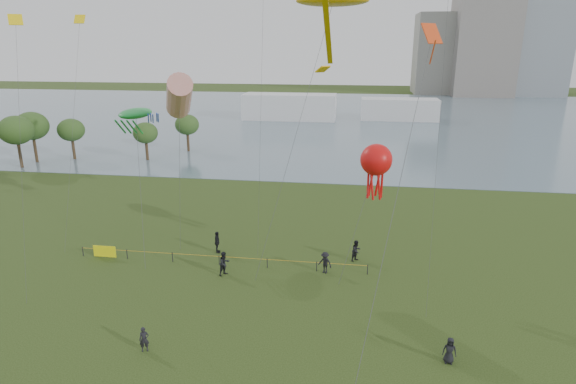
# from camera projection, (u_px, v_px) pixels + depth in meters

# --- Properties ---
(lake) EXTENTS (400.00, 120.00, 0.08)m
(lake) POSITION_uv_depth(u_px,v_px,m) (340.00, 117.00, 119.13)
(lake) COLOR slate
(lake) RESTS_ON ground_plane
(building_mid) EXTENTS (20.00, 20.00, 38.00)m
(building_mid) POSITION_uv_depth(u_px,v_px,m) (483.00, 39.00, 165.85)
(building_mid) COLOR slate
(building_mid) RESTS_ON ground_plane
(building_low) EXTENTS (16.00, 18.00, 28.00)m
(building_low) POSITION_uv_depth(u_px,v_px,m) (437.00, 54.00, 174.92)
(building_low) COLOR gray
(building_low) RESTS_ON ground_plane
(pavilion_left) EXTENTS (22.00, 8.00, 6.00)m
(pavilion_left) POSITION_uv_depth(u_px,v_px,m) (290.00, 107.00, 115.18)
(pavilion_left) COLOR silver
(pavilion_left) RESTS_ON ground_plane
(pavilion_right) EXTENTS (18.00, 7.00, 5.00)m
(pavilion_right) POSITION_uv_depth(u_px,v_px,m) (399.00, 109.00, 114.58)
(pavilion_right) COLOR silver
(pavilion_right) RESTS_ON ground_plane
(trees) EXTENTS (24.77, 18.76, 7.69)m
(trees) POSITION_uv_depth(u_px,v_px,m) (75.00, 129.00, 72.95)
(trees) COLOR #39291A
(trees) RESTS_ON ground_plane
(fence) EXTENTS (24.07, 0.07, 1.05)m
(fence) POSITION_uv_depth(u_px,v_px,m) (148.00, 254.00, 40.12)
(fence) COLOR black
(fence) RESTS_ON ground_plane
(spectator_a) EXTENTS (1.14, 1.19, 1.94)m
(spectator_a) POSITION_uv_depth(u_px,v_px,m) (224.00, 263.00, 37.45)
(spectator_a) COLOR black
(spectator_a) RESTS_ON ground_plane
(spectator_b) EXTENTS (1.31, 1.06, 1.77)m
(spectator_b) POSITION_uv_depth(u_px,v_px,m) (325.00, 263.00, 37.80)
(spectator_b) COLOR black
(spectator_b) RESTS_ON ground_plane
(spectator_c) EXTENTS (0.75, 1.21, 1.93)m
(spectator_c) POSITION_uv_depth(u_px,v_px,m) (217.00, 242.00, 41.49)
(spectator_c) COLOR black
(spectator_c) RESTS_ON ground_plane
(spectator_d) EXTENTS (0.81, 0.57, 1.57)m
(spectator_d) POSITION_uv_depth(u_px,v_px,m) (450.00, 350.00, 27.11)
(spectator_d) COLOR black
(spectator_d) RESTS_ON ground_plane
(spectator_f) EXTENTS (0.66, 0.56, 1.55)m
(spectator_f) POSITION_uv_depth(u_px,v_px,m) (144.00, 339.00, 28.14)
(spectator_f) COLOR black
(spectator_f) RESTS_ON ground_plane
(spectator_g) EXTENTS (1.09, 1.11, 1.80)m
(spectator_g) POSITION_uv_depth(u_px,v_px,m) (356.00, 251.00, 39.94)
(spectator_g) COLOR black
(spectator_g) RESTS_ON ground_plane
(kite_stingray) EXTENTS (7.78, 10.17, 20.81)m
(kite_stingray) POSITION_uv_depth(u_px,v_px,m) (332.00, 1.00, 35.16)
(kite_stingray) COLOR #3F3F42
(kite_windsock) EXTENTS (4.36, 5.28, 15.28)m
(kite_windsock) POSITION_uv_depth(u_px,v_px,m) (179.00, 97.00, 38.79)
(kite_windsock) COLOR #3F3F42
(kite_creature) EXTENTS (5.12, 11.04, 11.68)m
(kite_creature) POSITION_uv_depth(u_px,v_px,m) (135.00, 114.00, 44.22)
(kite_creature) COLOR #3F3F42
(kite_octopus) EXTENTS (3.53, 2.90, 10.47)m
(kite_octopus) POSITION_uv_depth(u_px,v_px,m) (376.00, 161.00, 34.82)
(kite_octopus) COLOR #3F3F42
(kite_delta) EXTENTS (4.96, 14.42, 18.46)m
(kite_delta) POSITION_uv_depth(u_px,v_px,m) (427.00, 57.00, 26.42)
(kite_delta) COLOR #3F3F42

